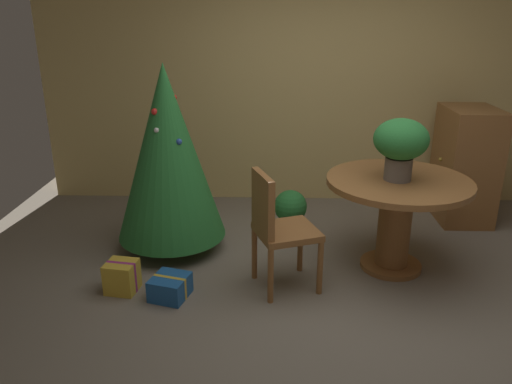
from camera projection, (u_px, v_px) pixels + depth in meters
ground_plane at (341, 301)px, 3.71m from camera, size 6.60×6.60×0.00m
back_wall_panel at (322, 82)px, 5.33m from camera, size 6.00×0.10×2.60m
round_dining_table at (396, 206)px, 4.02m from camera, size 1.14×1.14×0.78m
flower_vase at (401, 143)px, 3.82m from camera, size 0.42×0.42×0.48m
wooden_chair_left at (277, 225)px, 3.72m from camera, size 0.55×0.55×0.93m
holiday_tree at (168, 153)px, 4.24m from camera, size 0.94×0.94×1.64m
gift_box_gold at (122, 277)px, 3.81m from camera, size 0.25×0.24×0.24m
gift_box_blue at (170, 287)px, 3.74m from camera, size 0.32×0.33×0.17m
wooden_cabinet at (465, 165)px, 5.00m from camera, size 0.51×0.67×1.14m
potted_plant at (290, 210)px, 4.74m from camera, size 0.31×0.31×0.44m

